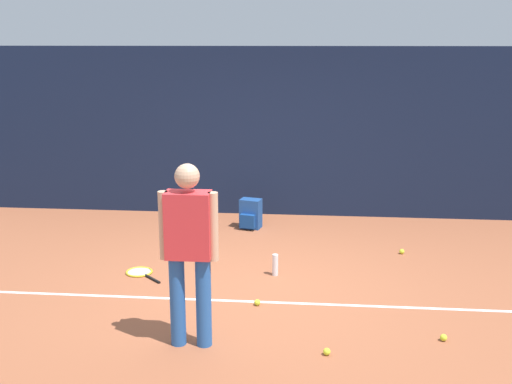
# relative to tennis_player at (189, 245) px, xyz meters

# --- Properties ---
(ground_plane) EXTENTS (12.00, 12.00, 0.00)m
(ground_plane) POSITION_rel_tennis_player_xyz_m (0.42, 1.46, -0.97)
(ground_plane) COLOR #9E5638
(back_fence) EXTENTS (10.00, 0.10, 2.64)m
(back_fence) POSITION_rel_tennis_player_xyz_m (0.42, 4.46, 0.35)
(back_fence) COLOR #141E38
(back_fence) RESTS_ON ground
(court_line) EXTENTS (9.00, 0.05, 0.00)m
(court_line) POSITION_rel_tennis_player_xyz_m (0.42, 0.99, -0.96)
(court_line) COLOR white
(court_line) RESTS_ON ground
(tennis_player) EXTENTS (0.53, 0.22, 1.70)m
(tennis_player) POSITION_rel_tennis_player_xyz_m (0.00, 0.00, 0.00)
(tennis_player) COLOR #2659A5
(tennis_player) RESTS_ON ground
(tennis_racket) EXTENTS (0.57, 0.55, 0.03)m
(tennis_racket) POSITION_rel_tennis_player_xyz_m (-0.95, 1.68, -0.95)
(tennis_racket) COLOR black
(tennis_racket) RESTS_ON ground
(backpack) EXTENTS (0.34, 0.33, 0.44)m
(backpack) POSITION_rel_tennis_player_xyz_m (0.18, 3.64, -0.76)
(backpack) COLOR #1E478C
(backpack) RESTS_ON ground
(tennis_ball_near_player) EXTENTS (0.07, 0.07, 0.07)m
(tennis_ball_near_player) POSITION_rel_tennis_player_xyz_m (1.24, -0.09, -0.93)
(tennis_ball_near_player) COLOR #CCE033
(tennis_ball_near_player) RESTS_ON ground
(tennis_ball_by_fence) EXTENTS (0.07, 0.07, 0.07)m
(tennis_ball_by_fence) POSITION_rel_tennis_player_xyz_m (2.27, 2.69, -0.93)
(tennis_ball_by_fence) COLOR #CCE033
(tennis_ball_by_fence) RESTS_ON ground
(tennis_ball_mid_court) EXTENTS (0.07, 0.07, 0.07)m
(tennis_ball_mid_court) POSITION_rel_tennis_player_xyz_m (0.53, 0.91, -0.93)
(tennis_ball_mid_court) COLOR #CCE033
(tennis_ball_mid_court) RESTS_ON ground
(tennis_ball_far_left) EXTENTS (0.07, 0.07, 0.07)m
(tennis_ball_far_left) POSITION_rel_tennis_player_xyz_m (2.33, 0.28, -0.93)
(tennis_ball_far_left) COLOR #CCE033
(tennis_ball_far_left) RESTS_ON ground
(water_bottle) EXTENTS (0.07, 0.07, 0.26)m
(water_bottle) POSITION_rel_tennis_player_xyz_m (0.66, 1.78, -0.84)
(water_bottle) COLOR white
(water_bottle) RESTS_ON ground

